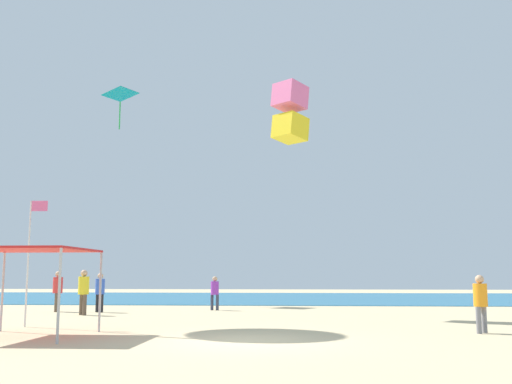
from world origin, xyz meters
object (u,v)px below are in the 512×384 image
at_px(person_leftmost, 480,299).
at_px(kite_box_pink, 290,112).
at_px(banner_flag, 30,251).
at_px(kite_diamond_teal, 120,96).
at_px(person_near_tent, 58,288).
at_px(person_rightmost, 215,290).
at_px(canopy_tent, 30,252).
at_px(person_central, 84,288).
at_px(person_far_shore, 100,289).

xyz_separation_m(person_leftmost, kite_box_pink, (-5.64, 7.12, 7.74)).
xyz_separation_m(banner_flag, kite_diamond_teal, (-2.25, 16.64, 10.50)).
xyz_separation_m(person_near_tent, kite_diamond_teal, (-0.00, 8.67, 11.88)).
relative_size(person_leftmost, person_rightmost, 1.05).
relative_size(person_rightmost, kite_box_pink, 0.63).
xyz_separation_m(person_rightmost, kite_diamond_teal, (-7.13, 6.95, 12.02)).
relative_size(canopy_tent, person_rightmost, 1.98).
xyz_separation_m(person_central, kite_diamond_teal, (-2.03, 10.86, 11.85)).
xyz_separation_m(person_near_tent, banner_flag, (2.25, -7.97, 1.38)).
bearing_deg(kite_box_pink, banner_flag, -105.12).
bearing_deg(person_leftmost, person_far_shore, 105.44).
bearing_deg(person_far_shore, kite_diamond_teal, 138.18).
bearing_deg(person_rightmost, kite_diamond_teal, -25.05).
relative_size(banner_flag, kite_box_pink, 1.61).
relative_size(person_rightmost, person_far_shore, 0.91).
height_order(person_near_tent, banner_flag, banner_flag).
relative_size(person_leftmost, kite_box_pink, 0.65).
bearing_deg(banner_flag, person_far_shore, 91.17).
bearing_deg(kite_diamond_teal, kite_box_pink, 73.22).
bearing_deg(kite_diamond_teal, banner_flag, 35.40).
bearing_deg(kite_box_pink, person_central, -138.55).
relative_size(person_central, kite_box_pink, 0.74).
bearing_deg(person_leftmost, person_rightmost, 87.97).
bearing_deg(person_near_tent, banner_flag, 4.79).
bearing_deg(person_near_tent, kite_box_pink, 68.47).
distance_m(person_near_tent, person_leftmost, 18.90).
height_order(person_far_shore, kite_box_pink, kite_box_pink).
distance_m(person_near_tent, person_rightmost, 7.34).
bearing_deg(person_far_shore, person_central, -56.91).
height_order(person_rightmost, kite_diamond_teal, kite_diamond_teal).
bearing_deg(kite_diamond_teal, person_far_shore, 40.91).
distance_m(canopy_tent, kite_diamond_teal, 22.74).
relative_size(person_leftmost, person_central, 0.89).
relative_size(person_near_tent, person_rightmost, 1.15).
bearing_deg(person_far_shore, person_leftmost, 3.29).
height_order(canopy_tent, person_central, canopy_tent).
distance_m(person_central, kite_box_pink, 11.69).
bearing_deg(banner_flag, kite_box_pink, 34.48).
xyz_separation_m(person_rightmost, kite_box_pink, (3.76, -3.75, 7.78)).
distance_m(person_central, person_far_shore, 1.96).
bearing_deg(canopy_tent, person_rightmost, 74.84).
relative_size(canopy_tent, banner_flag, 0.77).
distance_m(person_rightmost, kite_box_pink, 9.42).
relative_size(person_near_tent, person_leftmost, 1.10).
height_order(person_central, banner_flag, banner_flag).
height_order(person_near_tent, person_central, person_central).
distance_m(person_near_tent, kite_diamond_teal, 14.71).
bearing_deg(person_far_shore, person_near_tent, -151.53).
distance_m(person_leftmost, banner_flag, 14.41).
bearing_deg(person_leftmost, canopy_tent, 145.63).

